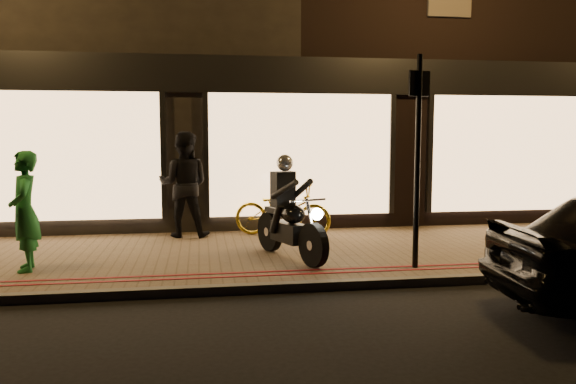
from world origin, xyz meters
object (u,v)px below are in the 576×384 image
at_px(motorcycle, 289,218).
at_px(bicycle_gold, 282,210).
at_px(sign_post, 418,150).
at_px(person_green, 25,211).

xyz_separation_m(motorcycle, bicycle_gold, (0.17, 1.86, -0.13)).
bearing_deg(bicycle_gold, sign_post, -129.29).
height_order(sign_post, bicycle_gold, sign_post).
bearing_deg(bicycle_gold, person_green, 139.71).
distance_m(sign_post, bicycle_gold, 3.36).
relative_size(sign_post, bicycle_gold, 1.64).
bearing_deg(motorcycle, sign_post, -49.29).
bearing_deg(person_green, motorcycle, 79.46).
bearing_deg(motorcycle, bicycle_gold, 63.09).
distance_m(motorcycle, sign_post, 2.18).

